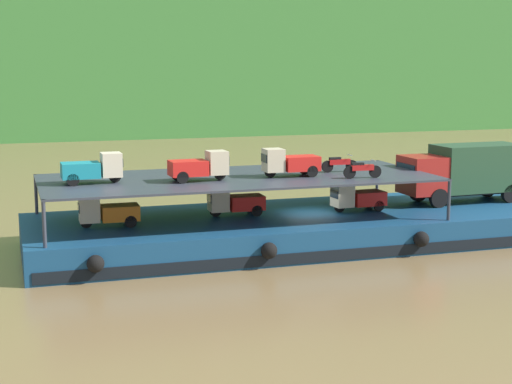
{
  "coord_description": "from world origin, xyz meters",
  "views": [
    {
      "loc": [
        -14.54,
        -36.37,
        8.96
      ],
      "look_at": [
        -2.9,
        0.0,
        2.7
      ],
      "focal_mm": 55.52,
      "sensor_mm": 36.0,
      "label": 1
    }
  ],
  "objects_px": {
    "mini_truck_lower_aft": "(235,202)",
    "mini_truck_upper_fore": "(290,162)",
    "covered_lorry": "(465,171)",
    "mini_truck_lower_mid": "(357,197)",
    "mini_truck_upper_mid": "(200,166)",
    "motorcycle_upper_centre": "(339,164)",
    "motorcycle_upper_port": "(362,169)",
    "cargo_barge": "(311,227)",
    "mini_truck_lower_stern": "(108,212)",
    "mini_truck_upper_stern": "(93,168)"
  },
  "relations": [
    {
      "from": "mini_truck_lower_aft",
      "to": "mini_truck_upper_fore",
      "type": "xyz_separation_m",
      "value": [
        2.43,
        -1.15,
        2.0
      ]
    },
    {
      "from": "covered_lorry",
      "to": "mini_truck_lower_mid",
      "type": "bearing_deg",
      "value": -174.74
    },
    {
      "from": "mini_truck_upper_mid",
      "to": "motorcycle_upper_centre",
      "type": "relative_size",
      "value": 1.46
    },
    {
      "from": "motorcycle_upper_port",
      "to": "cargo_barge",
      "type": "bearing_deg",
      "value": 125.93
    },
    {
      "from": "motorcycle_upper_centre",
      "to": "mini_truck_upper_fore",
      "type": "bearing_deg",
      "value": -166.29
    },
    {
      "from": "mini_truck_lower_stern",
      "to": "mini_truck_upper_stern",
      "type": "bearing_deg",
      "value": 154.22
    },
    {
      "from": "mini_truck_upper_fore",
      "to": "cargo_barge",
      "type": "bearing_deg",
      "value": 25.82
    },
    {
      "from": "mini_truck_lower_mid",
      "to": "motorcycle_upper_centre",
      "type": "xyz_separation_m",
      "value": [
        -0.92,
        0.24,
        1.74
      ]
    },
    {
      "from": "covered_lorry",
      "to": "mini_truck_upper_stern",
      "type": "xyz_separation_m",
      "value": [
        -19.78,
        -0.42,
        1.0
      ]
    },
    {
      "from": "cargo_barge",
      "to": "mini_truck_upper_mid",
      "type": "relative_size",
      "value": 10.14
    },
    {
      "from": "cargo_barge",
      "to": "motorcycle_upper_port",
      "type": "xyz_separation_m",
      "value": [
        1.67,
        -2.31,
        3.18
      ]
    },
    {
      "from": "mini_truck_upper_fore",
      "to": "mini_truck_lower_mid",
      "type": "bearing_deg",
      "value": 7.06
    },
    {
      "from": "mini_truck_upper_mid",
      "to": "mini_truck_upper_stern",
      "type": "bearing_deg",
      "value": 171.35
    },
    {
      "from": "covered_lorry",
      "to": "mini_truck_upper_fore",
      "type": "relative_size",
      "value": 2.88
    },
    {
      "from": "mini_truck_upper_stern",
      "to": "mini_truck_upper_fore",
      "type": "bearing_deg",
      "value": -4.05
    },
    {
      "from": "mini_truck_upper_fore",
      "to": "motorcycle_upper_centre",
      "type": "bearing_deg",
      "value": 13.71
    },
    {
      "from": "covered_lorry",
      "to": "mini_truck_lower_mid",
      "type": "height_order",
      "value": "covered_lorry"
    },
    {
      "from": "mini_truck_lower_mid",
      "to": "mini_truck_upper_mid",
      "type": "bearing_deg",
      "value": -176.23
    },
    {
      "from": "mini_truck_lower_aft",
      "to": "cargo_barge",
      "type": "bearing_deg",
      "value": -6.93
    },
    {
      "from": "covered_lorry",
      "to": "mini_truck_lower_stern",
      "type": "height_order",
      "value": "covered_lorry"
    },
    {
      "from": "covered_lorry",
      "to": "mini_truck_upper_mid",
      "type": "bearing_deg",
      "value": -175.57
    },
    {
      "from": "motorcycle_upper_centre",
      "to": "mini_truck_lower_mid",
      "type": "bearing_deg",
      "value": -14.43
    },
    {
      "from": "mini_truck_lower_mid",
      "to": "mini_truck_upper_mid",
      "type": "xyz_separation_m",
      "value": [
        -8.33,
        -0.55,
        2.0
      ]
    },
    {
      "from": "mini_truck_upper_stern",
      "to": "motorcycle_upper_port",
      "type": "height_order",
      "value": "mini_truck_upper_stern"
    },
    {
      "from": "cargo_barge",
      "to": "mini_truck_upper_fore",
      "type": "bearing_deg",
      "value": -154.18
    },
    {
      "from": "mini_truck_lower_aft",
      "to": "mini_truck_upper_mid",
      "type": "relative_size",
      "value": 1.0
    },
    {
      "from": "mini_truck_lower_mid",
      "to": "mini_truck_upper_fore",
      "type": "distance_m",
      "value": 4.35
    },
    {
      "from": "cargo_barge",
      "to": "mini_truck_lower_aft",
      "type": "relative_size",
      "value": 10.18
    },
    {
      "from": "covered_lorry",
      "to": "mini_truck_lower_stern",
      "type": "xyz_separation_m",
      "value": [
        -19.2,
        -0.7,
        -1.0
      ]
    },
    {
      "from": "mini_truck_lower_mid",
      "to": "motorcycle_upper_port",
      "type": "relative_size",
      "value": 1.47
    },
    {
      "from": "mini_truck_lower_stern",
      "to": "mini_truck_lower_mid",
      "type": "bearing_deg",
      "value": 0.43
    },
    {
      "from": "motorcycle_upper_port",
      "to": "motorcycle_upper_centre",
      "type": "height_order",
      "value": "same"
    },
    {
      "from": "mini_truck_lower_mid",
      "to": "mini_truck_upper_fore",
      "type": "xyz_separation_m",
      "value": [
        -3.84,
        -0.48,
        2.0
      ]
    },
    {
      "from": "cargo_barge",
      "to": "mini_truck_upper_fore",
      "type": "distance_m",
      "value": 3.78
    },
    {
      "from": "motorcycle_upper_centre",
      "to": "cargo_barge",
      "type": "bearing_deg",
      "value": -178.87
    },
    {
      "from": "mini_truck_lower_mid",
      "to": "motorcycle_upper_centre",
      "type": "distance_m",
      "value": 1.98
    },
    {
      "from": "covered_lorry",
      "to": "mini_truck_upper_stern",
      "type": "distance_m",
      "value": 19.81
    },
    {
      "from": "covered_lorry",
      "to": "cargo_barge",
      "type": "bearing_deg",
      "value": -177.45
    },
    {
      "from": "cargo_barge",
      "to": "mini_truck_lower_stern",
      "type": "xyz_separation_m",
      "value": [
        -10.15,
        -0.3,
        1.44
      ]
    },
    {
      "from": "mini_truck_upper_stern",
      "to": "mini_truck_upper_mid",
      "type": "bearing_deg",
      "value": -8.65
    },
    {
      "from": "mini_truck_lower_stern",
      "to": "mini_truck_lower_aft",
      "type": "distance_m",
      "value": 6.35
    },
    {
      "from": "motorcycle_upper_port",
      "to": "mini_truck_lower_aft",
      "type": "bearing_deg",
      "value": 153.3
    },
    {
      "from": "mini_truck_upper_stern",
      "to": "motorcycle_upper_centre",
      "type": "relative_size",
      "value": 1.45
    },
    {
      "from": "mini_truck_upper_mid",
      "to": "mini_truck_upper_fore",
      "type": "height_order",
      "value": "same"
    },
    {
      "from": "mini_truck_upper_fore",
      "to": "motorcycle_upper_port",
      "type": "height_order",
      "value": "mini_truck_upper_fore"
    },
    {
      "from": "mini_truck_upper_stern",
      "to": "mini_truck_lower_mid",
      "type": "bearing_deg",
      "value": -0.81
    },
    {
      "from": "mini_truck_lower_stern",
      "to": "motorcycle_upper_port",
      "type": "relative_size",
      "value": 1.45
    },
    {
      "from": "mini_truck_upper_mid",
      "to": "motorcycle_upper_port",
      "type": "relative_size",
      "value": 1.46
    },
    {
      "from": "covered_lorry",
      "to": "mini_truck_upper_fore",
      "type": "distance_m",
      "value": 10.56
    },
    {
      "from": "cargo_barge",
      "to": "motorcycle_upper_centre",
      "type": "xyz_separation_m",
      "value": [
        1.51,
        0.03,
        3.18
      ]
    }
  ]
}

